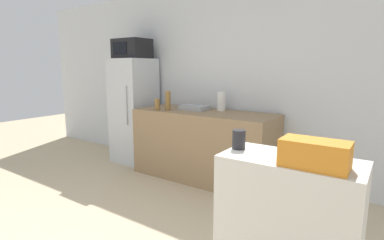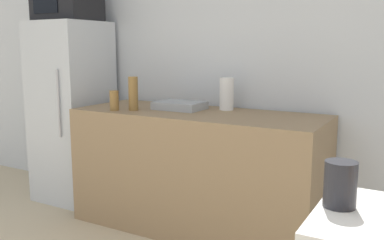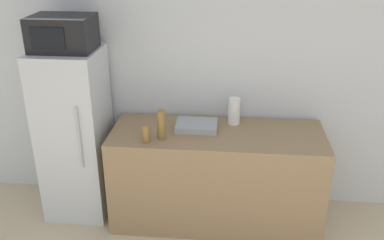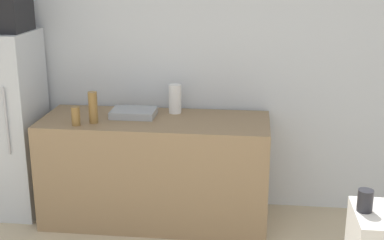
{
  "view_description": "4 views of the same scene",
  "coord_description": "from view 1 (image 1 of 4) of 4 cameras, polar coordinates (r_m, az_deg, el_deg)",
  "views": [
    {
      "loc": [
        1.83,
        -0.59,
        1.48
      ],
      "look_at": [
        0.18,
        1.81,
        0.96
      ],
      "focal_mm": 28.0,
      "sensor_mm": 36.0,
      "label": 1
    },
    {
      "loc": [
        1.29,
        -0.07,
        1.39
      ],
      "look_at": [
        0.01,
        2.17,
        0.94
      ],
      "focal_mm": 40.0,
      "sensor_mm": 36.0,
      "label": 2
    },
    {
      "loc": [
        -0.14,
        -0.73,
        2.55
      ],
      "look_at": [
        -0.42,
        2.24,
        1.22
      ],
      "focal_mm": 40.0,
      "sensor_mm": 36.0,
      "label": 3
    },
    {
      "loc": [
        0.56,
        -1.5,
        2.18
      ],
      "look_at": [
        0.18,
        1.83,
        1.17
      ],
      "focal_mm": 50.0,
      "sensor_mm": 36.0,
      "label": 4
    }
  ],
  "objects": [
    {
      "name": "refrigerator",
      "position": [
        4.8,
        -10.95,
        1.75
      ],
      "size": [
        0.57,
        0.61,
        1.61
      ],
      "color": "silver",
      "rests_on": "ground_plane"
    },
    {
      "name": "basket",
      "position": [
        1.49,
        22.33,
        -6.01
      ],
      "size": [
        0.3,
        0.16,
        0.13
      ],
      "primitive_type": "cube",
      "color": "orange",
      "rests_on": "shelf_cabinet"
    },
    {
      "name": "sink_basin",
      "position": [
        4.07,
        0.45,
        2.38
      ],
      "size": [
        0.37,
        0.27,
        0.06
      ],
      "primitive_type": "cube",
      "color": "#9EA3A8",
      "rests_on": "counter"
    },
    {
      "name": "microwave",
      "position": [
        4.76,
        -11.36,
        13.15
      ],
      "size": [
        0.52,
        0.4,
        0.29
      ],
      "color": "black",
      "rests_on": "refrigerator"
    },
    {
      "name": "counter",
      "position": [
        4.01,
        2.21,
        -4.79
      ],
      "size": [
        1.9,
        0.72,
        0.91
      ],
      "primitive_type": "cube",
      "color": "#937551",
      "rests_on": "ground_plane"
    },
    {
      "name": "jar",
      "position": [
        1.72,
        8.91,
        -3.68
      ],
      "size": [
        0.07,
        0.07,
        0.11
      ],
      "primitive_type": "cylinder",
      "color": "#232328",
      "rests_on": "shelf_cabinet"
    },
    {
      "name": "wall_back",
      "position": [
        4.13,
        8.23,
        7.44
      ],
      "size": [
        8.0,
        0.06,
        2.6
      ],
      "primitive_type": "cube",
      "color": "silver",
      "rests_on": "ground_plane"
    },
    {
      "name": "bottle_short",
      "position": [
        4.07,
        -6.64,
        2.97
      ],
      "size": [
        0.07,
        0.07,
        0.15
      ],
      "primitive_type": "cylinder",
      "color": "olive",
      "rests_on": "counter"
    },
    {
      "name": "paper_towel_roll",
      "position": [
        4.01,
        5.59,
        3.57
      ],
      "size": [
        0.11,
        0.11,
        0.25
      ],
      "primitive_type": "cylinder",
      "color": "white",
      "rests_on": "counter"
    },
    {
      "name": "bottle_tall",
      "position": [
        4.05,
        -4.61,
        3.71
      ],
      "size": [
        0.07,
        0.07,
        0.26
      ],
      "primitive_type": "cylinder",
      "color": "olive",
      "rests_on": "counter"
    }
  ]
}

